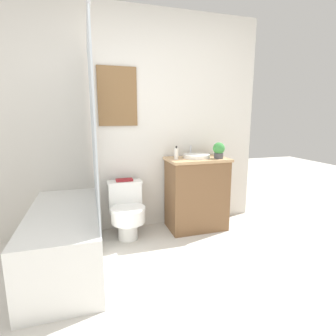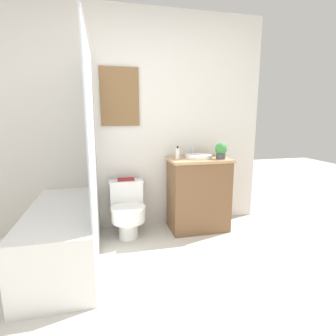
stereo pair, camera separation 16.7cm
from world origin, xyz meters
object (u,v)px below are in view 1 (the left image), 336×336
Objects in this scene: book_on_tank at (124,180)px; potted_plant at (219,150)px; sink at (196,156)px; soap_bottle at (176,154)px; toilet at (127,210)px.

potted_plant is at bearing -11.08° from book_on_tank.
sink is 0.87m from book_on_tank.
sink is 1.89× the size of book_on_tank.
sink is 2.31× the size of soap_bottle.
book_on_tank is at bearing 168.92° from potted_plant.
toilet is 1.00m from sink.
book_on_tank reaches higher than toilet.
potted_plant reaches higher than book_on_tank.
soap_bottle is at bearing -13.28° from book_on_tank.
potted_plant reaches higher than sink.
soap_bottle is at bearing 171.53° from potted_plant.
sink is (0.83, 0.03, 0.56)m from toilet.
potted_plant is at bearing -4.46° from toilet.
sink is at bearing -6.25° from book_on_tank.
toilet is 3.31× the size of book_on_tank.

